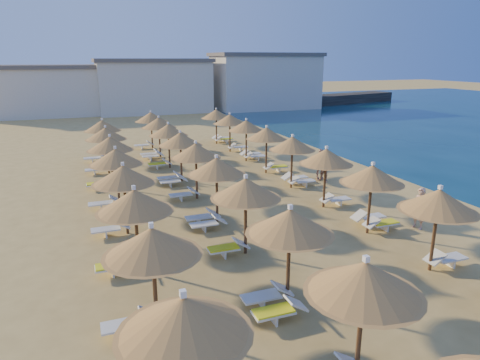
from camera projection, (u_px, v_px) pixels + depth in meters
name	position (u px, v px, depth m)	size (l,w,h in m)	color
ground	(296.00, 228.00, 19.04)	(220.00, 220.00, 0.00)	tan
jetty	(323.00, 100.00, 69.81)	(30.00, 4.00, 1.50)	black
hotel_blocks	(168.00, 85.00, 60.10)	(45.83, 11.13, 8.10)	silver
parasol_row_east	(326.00, 158.00, 21.10)	(2.68, 38.78, 3.17)	brown
parasol_row_west	(216.00, 167.00, 19.18)	(2.68, 38.78, 3.17)	brown
parasol_row_inland	(119.00, 166.00, 19.44)	(2.68, 27.95, 3.17)	brown
loungers	(244.00, 209.00, 20.52)	(12.74, 37.57, 0.66)	white
beachgoer_a	(420.00, 208.00, 18.82)	(0.68, 0.45, 1.88)	tan
beachgoer_c	(320.00, 164.00, 26.68)	(1.11, 0.46, 1.90)	tan
beachgoer_b	(324.00, 167.00, 26.00)	(0.88, 0.69, 1.82)	tan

